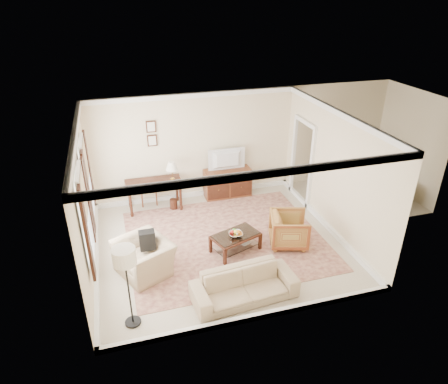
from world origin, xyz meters
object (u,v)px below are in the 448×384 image
coffee_table (236,238)px  striped_armchair (289,228)px  sideboard (227,183)px  club_armchair (144,252)px  writing_desk (154,186)px  tv (228,154)px  sofa (244,282)px

coffee_table → striped_armchair: 1.25m
sideboard → club_armchair: size_ratio=1.18×
sideboard → coffee_table: 2.67m
writing_desk → tv: size_ratio=1.47×
tv → striped_armchair: (0.66, -2.66, -0.86)m
tv → striped_armchair: size_ratio=1.16×
tv → writing_desk: bearing=4.5°
striped_armchair → club_armchair: 3.25m
writing_desk → coffee_table: writing_desk is taller
writing_desk → club_armchair: size_ratio=1.31×
coffee_table → club_armchair: club_armchair is taller
tv → coffee_table: size_ratio=0.83×
sideboard → tv: bearing=-90.0°
writing_desk → club_armchair: club_armchair is taller
striped_armchair → sofa: size_ratio=0.43×
sideboard → club_armchair: club_armchair is taller
sideboard → tv: tv is taller
sideboard → sofa: sideboard is taller
striped_armchair → sofa: striped_armchair is taller
tv → sofa: size_ratio=0.50×
tv → coffee_table: bearing=77.2°
writing_desk → club_armchair: bearing=-101.8°
coffee_table → club_armchair: size_ratio=1.07×
sideboard → club_armchair: (-2.59, -2.78, 0.08)m
writing_desk → club_armchair: (-0.54, -2.60, -0.20)m
sideboard → club_armchair: 3.80m
striped_armchair → sideboard: bearing=30.4°
sideboard → sofa: size_ratio=0.66×
coffee_table → club_armchair: (-2.00, -0.18, 0.15)m
sideboard → striped_armchair: 2.76m
coffee_table → sideboard: bearing=77.3°
club_armchair → writing_desk: bearing=142.8°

